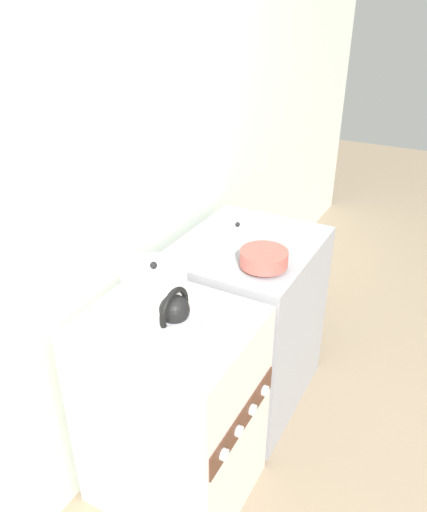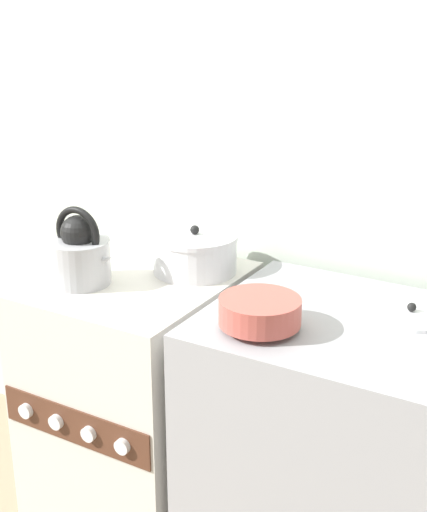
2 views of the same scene
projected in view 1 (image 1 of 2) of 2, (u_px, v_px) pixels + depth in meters
wall_back at (75, 209)px, 1.80m from camera, size 7.00×0.06×2.50m
stove at (173, 410)px, 2.02m from camera, size 0.54×0.65×0.89m
counter at (245, 322)px, 2.54m from camera, size 0.73×0.61×0.91m
kettle at (176, 326)px, 1.63m from camera, size 0.22×0.18×0.23m
cooking_pot at (155, 281)px, 1.93m from camera, size 0.26×0.26×0.15m
enamel_bowl at (264, 258)px, 2.09m from camera, size 0.20×0.20×0.08m
loose_pot_lid at (238, 227)px, 2.46m from camera, size 0.22×0.22×0.03m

